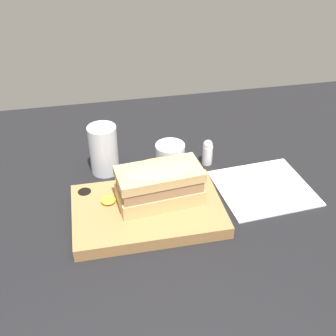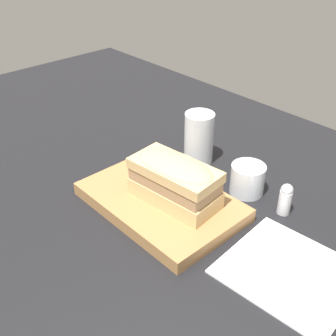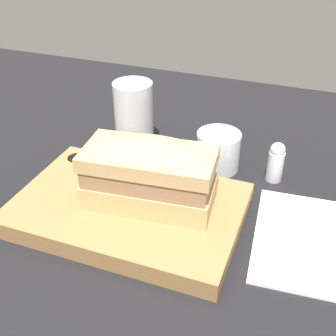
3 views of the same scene
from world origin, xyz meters
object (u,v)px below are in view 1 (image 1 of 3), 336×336
at_px(serving_board, 147,210).
at_px(salt_shaker, 207,152).
at_px(sandwich, 159,182).
at_px(water_glass, 104,152).
at_px(napkin, 263,188).
at_px(wine_glass, 170,157).

xyz_separation_m(serving_board, salt_shaker, (0.18, 0.17, 0.02)).
xyz_separation_m(sandwich, water_glass, (-0.10, 0.18, -0.03)).
bearing_deg(serving_board, napkin, 7.81).
height_order(water_glass, napkin, water_glass).
distance_m(water_glass, salt_shaker, 0.26).
xyz_separation_m(water_glass, napkin, (0.36, -0.15, -0.05)).
bearing_deg(napkin, wine_glass, 146.26).
height_order(serving_board, water_glass, water_glass).
distance_m(sandwich, water_glass, 0.21).
xyz_separation_m(wine_glass, salt_shaker, (0.10, -0.00, 0.00)).
distance_m(wine_glass, napkin, 0.24).
distance_m(sandwich, salt_shaker, 0.22).
relative_size(serving_board, salt_shaker, 4.65).
relative_size(sandwich, wine_glass, 2.54).
xyz_separation_m(sandwich, salt_shaker, (0.15, 0.16, -0.04)).
bearing_deg(wine_glass, sandwich, -109.55).
relative_size(serving_board, water_glass, 2.58).
height_order(sandwich, wine_glass, sandwich).
height_order(serving_board, sandwich, sandwich).
height_order(wine_glass, salt_shaker, salt_shaker).
xyz_separation_m(sandwich, napkin, (0.25, 0.03, -0.08)).
bearing_deg(serving_board, wine_glass, 63.19).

